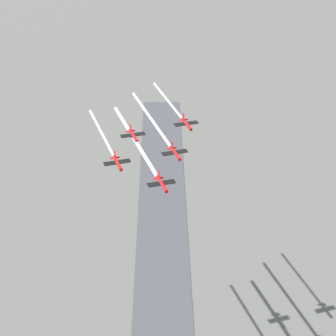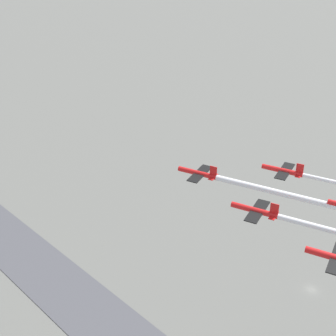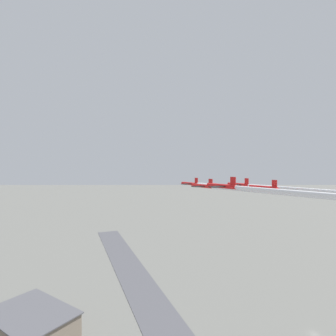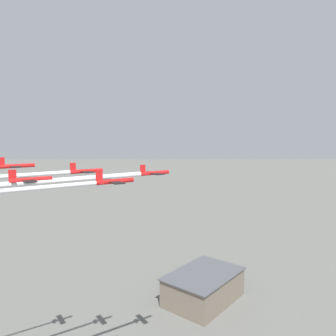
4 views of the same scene
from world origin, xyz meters
TOP-DOWN VIEW (x-y plane):
  - jet_0 at (-36.79, -51.45)m, footprint 8.58×8.33m
  - jet_1 at (-24.94, -64.65)m, footprint 8.58×8.33m
  - jet_2 at (-19.49, -47.51)m, footprint 8.58×8.33m
  - jet_3 at (-13.10, -77.85)m, footprint 8.58×8.33m
  - jet_4 at (-7.65, -60.71)m, footprint 8.58×8.33m
  - smoke_trail_0 at (-9.25, -60.20)m, footprint 47.91×16.25m
  - smoke_trail_1 at (-0.24, -72.50)m, footprint 42.17×14.26m
  - smoke_trail_2 at (0.82, -53.96)m, footprint 33.36×11.34m
  - smoke_trail_3 at (6.11, -83.96)m, footprint 31.13×10.58m

SIDE VIEW (x-z plane):
  - smoke_trail_0 at x=-9.25m, z-range 70.83..72.01m
  - jet_0 at x=-36.79m, z-range 70.02..72.90m
  - smoke_trail_2 at x=0.82m, z-range 71.17..72.04m
  - jet_2 at x=-19.49m, z-range 70.20..73.09m
  - smoke_trail_1 at x=-0.24m, z-range 71.51..72.51m
  - jet_1 at x=-24.94m, z-range 70.61..73.49m
  - jet_4 at x=-7.65m, z-range 70.67..73.56m
  - smoke_trail_3 at x=6.11m, z-range 73.04..73.84m
  - jet_3 at x=-13.10m, z-range 72.04..74.93m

